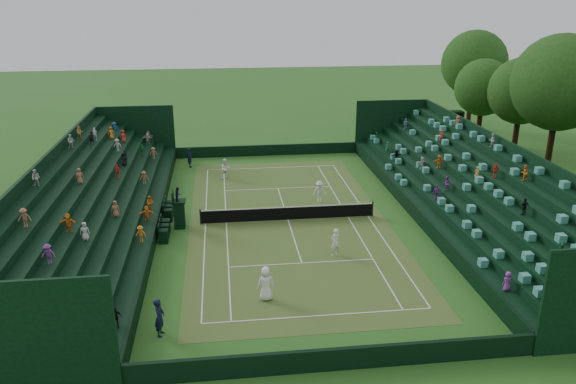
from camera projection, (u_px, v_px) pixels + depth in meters
name	position (u px, v px, depth m)	size (l,w,h in m)	color
ground	(288.00, 220.00, 37.56)	(160.00, 160.00, 0.00)	#2D641F
court_surface	(288.00, 220.00, 37.56)	(12.97, 26.77, 0.01)	#326F25
perimeter_wall_north	(267.00, 150.00, 52.23)	(17.17, 0.20, 1.00)	black
perimeter_wall_south	(336.00, 359.00, 22.55)	(17.17, 0.20, 1.00)	black
perimeter_wall_east	(411.00, 208.00, 38.37)	(0.20, 31.77, 1.00)	black
perimeter_wall_west	(158.00, 219.00, 36.42)	(0.20, 31.77, 1.00)	black
north_grandstand	(471.00, 191.00, 38.49)	(6.60, 32.00, 4.90)	black
south_grandstand	(90.00, 207.00, 35.58)	(6.60, 32.00, 4.90)	black
tennis_net	(288.00, 213.00, 37.38)	(11.67, 0.10, 1.06)	black
scoreboard_tower	(452.00, 117.00, 53.49)	(2.00, 1.00, 3.70)	black
tree_row	(548.00, 90.00, 46.26)	(8.79, 37.91, 11.50)	black
umpire_chair	(179.00, 210.00, 35.98)	(0.88, 0.88, 2.77)	black
courtside_chairs	(167.00, 220.00, 36.37)	(0.56, 5.53, 1.21)	black
player_near_west	(266.00, 284.00, 27.59)	(0.87, 0.56, 1.78)	white
player_near_east	(335.00, 242.00, 32.28)	(0.61, 0.40, 1.67)	white
player_far_west	(226.00, 169.00, 45.59)	(0.82, 0.64, 1.69)	white
player_far_east	(320.00, 192.00, 40.55)	(1.03, 0.60, 1.60)	white
line_judge_north	(190.00, 158.00, 48.62)	(0.63, 0.41, 1.72)	black
line_judge_south	(160.00, 317.00, 24.71)	(0.66, 0.43, 1.80)	black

